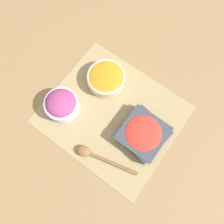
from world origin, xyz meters
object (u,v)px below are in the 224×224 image
Objects in this scene: tomato_bowl at (143,133)px; onion_bowl at (62,104)px; carrot_bowl at (106,78)px; wooden_spoon at (94,156)px.

onion_bowl reaches higher than tomato_bowl.
carrot_bowl reaches higher than wooden_spoon.
wooden_spoon is at bearing 118.25° from carrot_bowl.
wooden_spoon is (-0.21, 0.08, -0.03)m from onion_bowl.
tomato_bowl reaches higher than carrot_bowl.
tomato_bowl reaches higher than wooden_spoon.
tomato_bowl is 0.74× the size of wooden_spoon.
wooden_spoon is at bearing 59.54° from tomato_bowl.
carrot_bowl is at bearing -22.10° from tomato_bowl.
onion_bowl is at bearing -20.29° from wooden_spoon.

